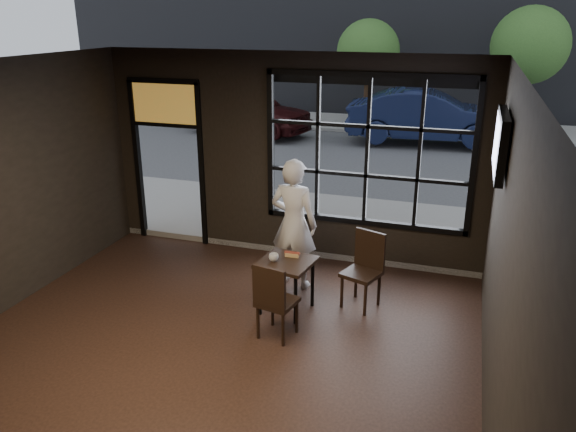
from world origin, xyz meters
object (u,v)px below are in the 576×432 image
(cafe_table, at_px, (286,285))
(navy_car, at_px, (427,116))
(man, at_px, (294,224))
(chair_near, at_px, (277,299))

(cafe_table, bearing_deg, navy_car, 94.17)
(man, bearing_deg, cafe_table, 107.11)
(cafe_table, distance_m, navy_car, 10.70)
(cafe_table, distance_m, chair_near, 0.64)
(cafe_table, xyz_separation_m, chair_near, (0.09, -0.62, 0.13))
(man, bearing_deg, navy_car, -88.84)
(cafe_table, height_order, chair_near, chair_near)
(navy_car, bearing_deg, chair_near, 171.34)
(man, xyz_separation_m, navy_car, (0.98, 9.91, -0.07))
(cafe_table, relative_size, man, 0.38)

